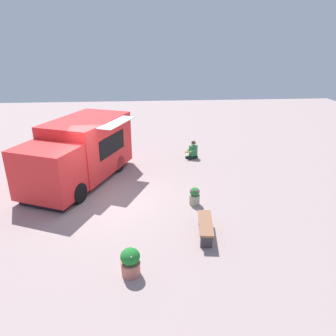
{
  "coord_description": "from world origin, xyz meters",
  "views": [
    {
      "loc": [
        1.46,
        -10.81,
        5.48
      ],
      "look_at": [
        2.31,
        -0.28,
        1.2
      ],
      "focal_mm": 34.0,
      "sensor_mm": 36.0,
      "label": 1
    }
  ],
  "objects_px": {
    "food_truck": "(80,153)",
    "planter_flowering_near": "(130,262)",
    "planter_flowering_far": "(195,196)",
    "person_customer": "(193,151)",
    "plaza_bench": "(205,226)"
  },
  "relations": [
    {
      "from": "planter_flowering_far",
      "to": "plaza_bench",
      "type": "bearing_deg",
      "value": -89.67
    },
    {
      "from": "planter_flowering_far",
      "to": "plaza_bench",
      "type": "height_order",
      "value": "planter_flowering_far"
    },
    {
      "from": "planter_flowering_far",
      "to": "food_truck",
      "type": "bearing_deg",
      "value": 149.96
    },
    {
      "from": "food_truck",
      "to": "planter_flowering_far",
      "type": "bearing_deg",
      "value": -30.04
    },
    {
      "from": "person_customer",
      "to": "planter_flowering_far",
      "type": "distance_m",
      "value": 4.83
    },
    {
      "from": "person_customer",
      "to": "planter_flowering_far",
      "type": "bearing_deg",
      "value": -98.03
    },
    {
      "from": "person_customer",
      "to": "planter_flowering_near",
      "type": "bearing_deg",
      "value": -108.93
    },
    {
      "from": "person_customer",
      "to": "plaza_bench",
      "type": "distance_m",
      "value": 6.79
    },
    {
      "from": "food_truck",
      "to": "planter_flowering_near",
      "type": "height_order",
      "value": "food_truck"
    },
    {
      "from": "person_customer",
      "to": "planter_flowering_near",
      "type": "relative_size",
      "value": 1.18
    },
    {
      "from": "person_customer",
      "to": "food_truck",
      "type": "bearing_deg",
      "value": -155.82
    },
    {
      "from": "food_truck",
      "to": "person_customer",
      "type": "height_order",
      "value": "food_truck"
    },
    {
      "from": "food_truck",
      "to": "planter_flowering_far",
      "type": "xyz_separation_m",
      "value": [
        4.36,
        -2.52,
        -0.86
      ]
    },
    {
      "from": "food_truck",
      "to": "planter_flowering_near",
      "type": "xyz_separation_m",
      "value": [
        2.19,
        -6.01,
        -0.81
      ]
    },
    {
      "from": "planter_flowering_far",
      "to": "planter_flowering_near",
      "type": "bearing_deg",
      "value": -121.77
    }
  ]
}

